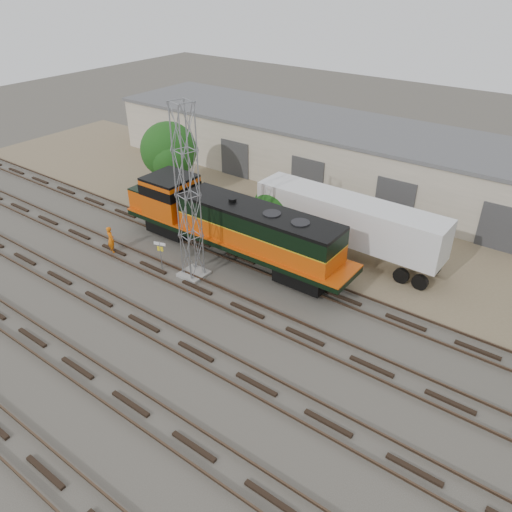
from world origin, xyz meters
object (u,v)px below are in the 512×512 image
Objects in this scene: worker at (111,239)px; semi_trailer at (352,222)px; signal_tower at (188,199)px; locomotive at (230,224)px.

worker is 16.87m from semi_trailer.
worker is (-6.78, -1.16, -4.51)m from signal_tower.
worker is at bearing -146.99° from locomotive.
worker is at bearing -144.23° from semi_trailer.
worker is (-7.09, -4.61, -1.49)m from locomotive.
signal_tower is at bearing -157.49° from worker.
signal_tower is 5.73× the size of worker.
locomotive reaches higher than worker.
signal_tower is at bearing -128.72° from semi_trailer.
locomotive is 9.15× the size of worker.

